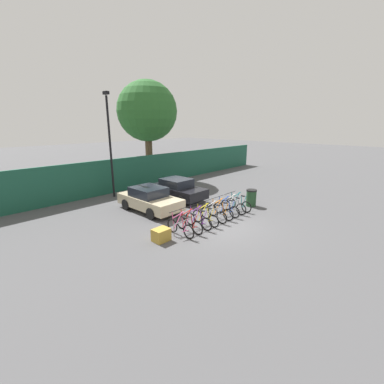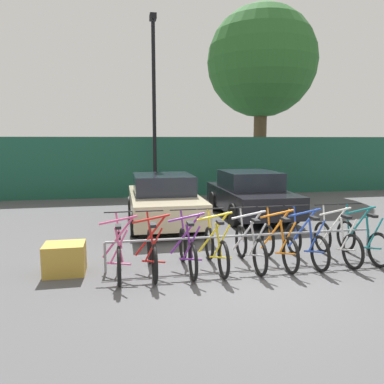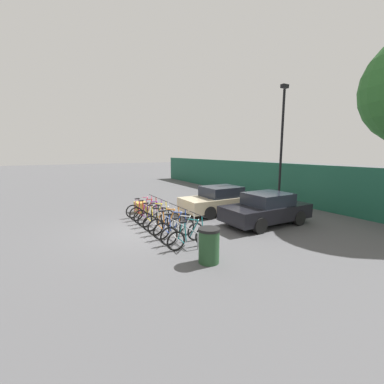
{
  "view_description": "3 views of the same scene",
  "coord_description": "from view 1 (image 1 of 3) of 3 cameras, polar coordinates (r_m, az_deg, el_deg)",
  "views": [
    {
      "loc": [
        -9.71,
        -7.19,
        4.9
      ],
      "look_at": [
        0.7,
        2.49,
        1.12
      ],
      "focal_mm": 24.0,
      "sensor_mm": 36.0,
      "label": 1
    },
    {
      "loc": [
        -2.14,
        -5.96,
        2.38
      ],
      "look_at": [
        -0.49,
        2.58,
        1.14
      ],
      "focal_mm": 35.0,
      "sensor_mm": 36.0,
      "label": 2
    },
    {
      "loc": [
        9.72,
        -3.49,
        3.21
      ],
      "look_at": [
        -0.56,
        2.38,
        1.32
      ],
      "focal_mm": 24.0,
      "sensor_mm": 36.0,
      "label": 3
    }
  ],
  "objects": [
    {
      "name": "car_black",
      "position": [
        17.13,
        -3.28,
        0.63
      ],
      "size": [
        1.91,
        3.98,
        1.4
      ],
      "color": "black",
      "rests_on": "ground"
    },
    {
      "name": "lamp_post",
      "position": [
        18.07,
        -17.79,
        10.73
      ],
      "size": [
        0.24,
        0.44,
        6.9
      ],
      "color": "black",
      "rests_on": "ground"
    },
    {
      "name": "hoarding_wall",
      "position": [
        19.66,
        -16.59,
        3.5
      ],
      "size": [
        36.0,
        0.16,
        2.46
      ],
      "primitive_type": "cube",
      "color": "#19513D",
      "rests_on": "ground"
    },
    {
      "name": "bicycle_white",
      "position": [
        14.75,
        9.14,
        -3.17
      ],
      "size": [
        0.68,
        1.71,
        1.05
      ],
      "rotation": [
        0.0,
        0.0,
        0.04
      ],
      "color": "black",
      "rests_on": "ground"
    },
    {
      "name": "bicycle_orange",
      "position": [
        13.79,
        6.28,
        -4.35
      ],
      "size": [
        0.68,
        1.71,
        1.05
      ],
      "rotation": [
        0.0,
        0.0,
        0.06
      ],
      "color": "black",
      "rests_on": "ground"
    },
    {
      "name": "ground_plane",
      "position": [
        13.04,
        6.0,
        -7.28
      ],
      "size": [
        120.0,
        120.0,
        0.0
      ],
      "primitive_type": "plane",
      "color": "#4C4C4F"
    },
    {
      "name": "bicycle_pink",
      "position": [
        11.68,
        -2.63,
        -7.91
      ],
      "size": [
        0.68,
        1.71,
        1.05
      ],
      "rotation": [
        0.0,
        0.0,
        0.0
      ],
      "color": "black",
      "rests_on": "ground"
    },
    {
      "name": "bicycle_red",
      "position": [
        12.06,
        -0.66,
        -7.14
      ],
      "size": [
        0.68,
        1.71,
        1.05
      ],
      "rotation": [
        0.0,
        0.0,
        0.03
      ],
      "color": "black",
      "rests_on": "ground"
    },
    {
      "name": "bicycle_silver",
      "position": [
        13.37,
        4.81,
        -4.95
      ],
      "size": [
        0.68,
        1.71,
        1.05
      ],
      "rotation": [
        0.0,
        0.0,
        -0.06
      ],
      "color": "black",
      "rests_on": "ground"
    },
    {
      "name": "cargo_crate",
      "position": [
        11.28,
        -6.88,
        -9.42
      ],
      "size": [
        0.7,
        0.56,
        0.55
      ],
      "primitive_type": "cube",
      "color": "#B28C33",
      "rests_on": "ground"
    },
    {
      "name": "bicycle_blue",
      "position": [
        14.23,
        7.66,
        -3.78
      ],
      "size": [
        0.68,
        1.71,
        1.05
      ],
      "rotation": [
        0.0,
        0.0,
        -0.06
      ],
      "color": "black",
      "rests_on": "ground"
    },
    {
      "name": "trash_bin",
      "position": [
        16.15,
        13.02,
        -1.26
      ],
      "size": [
        0.63,
        0.63,
        1.03
      ],
      "color": "#234728",
      "rests_on": "ground"
    },
    {
      "name": "bicycle_teal",
      "position": [
        15.19,
        10.3,
        -2.69
      ],
      "size": [
        0.68,
        1.71,
        1.05
      ],
      "rotation": [
        0.0,
        0.0,
        0.05
      ],
      "color": "black",
      "rests_on": "ground"
    },
    {
      "name": "car_beige",
      "position": [
        15.03,
        -9.41,
        -1.59
      ],
      "size": [
        1.91,
        4.05,
        1.4
      ],
      "color": "#C1B28E",
      "rests_on": "ground"
    },
    {
      "name": "bike_rack",
      "position": [
        13.38,
        4.22,
        -4.34
      ],
      "size": [
        5.3,
        0.04,
        0.57
      ],
      "color": "gray",
      "rests_on": "ground"
    },
    {
      "name": "tree_behind_hoarding",
      "position": [
        23.36,
        -9.91,
        17.18
      ],
      "size": [
        5.12,
        5.12,
        8.53
      ],
      "color": "brown",
      "rests_on": "ground"
    },
    {
      "name": "bicycle_yellow",
      "position": [
        12.88,
        2.98,
        -5.69
      ],
      "size": [
        0.68,
        1.71,
        1.05
      ],
      "rotation": [
        0.0,
        0.0,
        -0.05
      ],
      "color": "black",
      "rests_on": "ground"
    },
    {
      "name": "bicycle_purple",
      "position": [
        12.5,
        1.4,
        -6.32
      ],
      "size": [
        0.68,
        1.71,
        1.05
      ],
      "rotation": [
        0.0,
        0.0,
        0.05
      ],
      "color": "black",
      "rests_on": "ground"
    }
  ]
}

